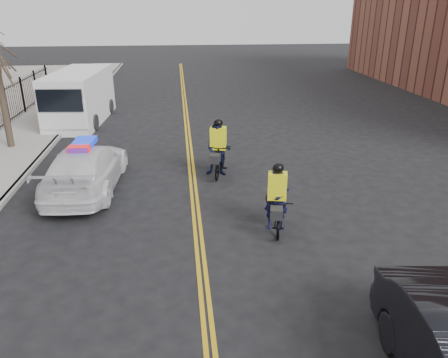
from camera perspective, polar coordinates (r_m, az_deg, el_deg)
name	(u,v)px	position (r m, az deg, el deg)	size (l,w,h in m)	color
ground	(202,270)	(10.53, -2.90, -11.77)	(120.00, 120.00, 0.00)	black
center_line_left	(188,158)	(17.74, -4.67, 2.69)	(0.10, 60.00, 0.01)	gold
center_line_right	(192,158)	(17.74, -4.15, 2.71)	(0.10, 60.00, 0.01)	gold
curb	(37,162)	(18.58, -23.25, 2.05)	(0.20, 60.00, 0.15)	gray
police_cruiser	(86,168)	(15.19, -17.61, 1.38)	(2.38, 5.31, 1.67)	white
cargo_van	(79,98)	(24.19, -18.41, 9.99)	(2.76, 6.37, 2.60)	white
cyclist_near	(276,206)	(12.07, 6.84, -3.57)	(1.10, 2.07, 1.93)	black
cyclist_far	(218,153)	(15.76, -0.76, 3.41)	(1.09, 2.15, 2.09)	black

